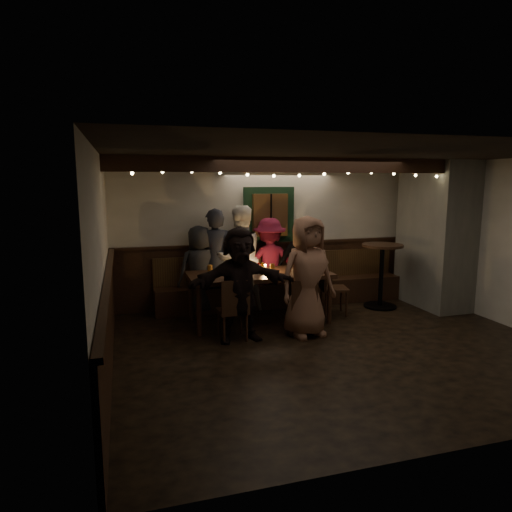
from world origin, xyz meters
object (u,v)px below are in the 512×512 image
object	(u,v)px
person_a	(200,270)
dining_table	(259,277)
person_b	(215,261)
chair_end	(329,283)
chair_near_left	(234,306)
chair_near_right	(303,304)
person_e	(299,265)
person_f	(240,285)
high_top	(382,268)
person_g	(307,277)
person_d	(269,263)
person_c	(239,259)

from	to	relation	value
person_a	dining_table	bearing A→B (deg)	127.25
person_b	person_a	bearing A→B (deg)	8.41
chair_end	chair_near_left	bearing A→B (deg)	-155.70
chair_near_right	chair_end	bearing A→B (deg)	46.83
person_e	person_f	distance (m)	2.02
dining_table	chair_near_left	size ratio (longest dim) A/B	2.50
high_top	person_b	world-z (taller)	person_b
chair_end	person_g	size ratio (longest dim) A/B	0.54
chair_end	person_e	bearing A→B (deg)	119.38
dining_table	person_g	xyz separation A→B (m)	(0.48, -0.81, 0.15)
person_d	person_e	xyz separation A→B (m)	(0.52, -0.11, -0.04)
person_e	dining_table	bearing A→B (deg)	22.32
chair_end	high_top	xyz separation A→B (m)	(1.09, 0.14, 0.18)
chair_near_left	person_e	xyz separation A→B (m)	(1.54, 1.41, 0.25)
person_c	person_g	xyz separation A→B (m)	(0.62, -1.55, -0.04)
person_c	person_d	size ratio (longest dim) A/B	1.14
high_top	person_a	size ratio (longest dim) A/B	0.76
dining_table	person_f	distance (m)	0.91
person_b	person_c	world-z (taller)	person_c
chair_near_left	high_top	xyz separation A→B (m)	(2.95, 0.98, 0.22)
chair_end	person_a	distance (m)	2.21
high_top	person_a	world-z (taller)	person_a
chair_end	person_b	distance (m)	1.98
person_d	chair_end	bearing A→B (deg)	143.04
chair_near_left	person_g	size ratio (longest dim) A/B	0.51
dining_table	person_c	distance (m)	0.78
chair_near_left	person_c	world-z (taller)	person_c
high_top	person_b	bearing A→B (deg)	169.87
chair_near_right	person_b	world-z (taller)	person_b
high_top	chair_near_right	bearing A→B (deg)	-152.02
chair_near_left	chair_near_right	xyz separation A→B (m)	(1.04, -0.04, -0.03)
chair_end	person_g	world-z (taller)	person_g
dining_table	person_f	world-z (taller)	person_f
high_top	person_a	xyz separation A→B (m)	(-3.18, 0.56, 0.03)
person_a	person_e	bearing A→B (deg)	166.34
chair_end	person_d	distance (m)	1.11
chair_end	person_g	distance (m)	1.23
chair_end	person_g	xyz separation A→B (m)	(-0.78, -0.89, 0.34)
person_a	person_g	distance (m)	2.06
person_c	chair_end	bearing A→B (deg)	142.02
chair_near_left	chair_near_right	bearing A→B (deg)	-2.13
chair_near_left	person_c	size ratio (longest dim) A/B	0.49
person_b	person_d	distance (m)	0.99
chair_near_left	person_d	distance (m)	1.85
person_c	person_g	world-z (taller)	person_c
chair_near_left	person_a	bearing A→B (deg)	98.48
person_e	chair_end	bearing A→B (deg)	106.78
chair_near_left	person_f	distance (m)	0.32
chair_near_left	chair_near_right	size ratio (longest dim) A/B	1.07
chair_near_left	person_e	size ratio (longest dim) A/B	0.59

